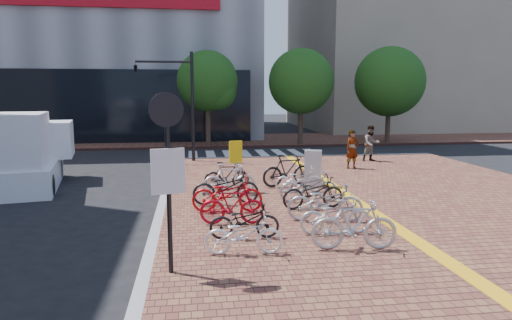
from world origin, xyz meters
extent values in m
plane|color=black|center=(0.00, 0.00, 0.00)|extent=(120.00, 120.00, 0.00)
cube|color=#F8B016|center=(2.00, -5.00, 0.16)|extent=(0.40, 34.00, 0.01)
cube|color=gray|center=(3.00, 12.00, 0.08)|extent=(14.00, 0.25, 0.15)
cube|color=brown|center=(0.00, 21.00, 0.07)|extent=(70.00, 8.00, 0.15)
cube|color=gray|center=(18.00, 32.00, 9.00)|extent=(20.00, 18.00, 18.00)
cube|color=silver|center=(-3.00, 14.00, 0.01)|extent=(0.50, 4.00, 0.01)
cube|color=silver|center=(-2.00, 14.00, 0.01)|extent=(0.50, 4.00, 0.01)
cube|color=silver|center=(-1.00, 14.00, 0.01)|extent=(0.50, 4.00, 0.01)
cube|color=silver|center=(0.00, 14.00, 0.01)|extent=(0.50, 4.00, 0.01)
cube|color=silver|center=(1.00, 14.00, 0.01)|extent=(0.50, 4.00, 0.01)
cube|color=silver|center=(2.00, 14.00, 0.01)|extent=(0.50, 4.00, 0.01)
cube|color=silver|center=(3.00, 14.00, 0.01)|extent=(0.50, 4.00, 0.01)
cube|color=silver|center=(4.00, 14.00, 0.01)|extent=(0.50, 4.00, 0.01)
cylinder|color=#38281E|center=(-2.00, 17.50, 1.45)|extent=(0.32, 0.32, 2.60)
sphere|color=#194714|center=(-2.00, 17.50, 4.20)|extent=(3.80, 3.80, 3.80)
sphere|color=#194714|center=(-1.40, 17.20, 3.60)|extent=(2.40, 2.40, 2.40)
cylinder|color=#38281E|center=(4.00, 17.50, 1.45)|extent=(0.32, 0.32, 2.60)
sphere|color=#194714|center=(4.00, 17.50, 4.20)|extent=(4.20, 4.20, 4.20)
sphere|color=#194714|center=(4.60, 17.20, 3.60)|extent=(2.40, 2.40, 2.40)
cylinder|color=#38281E|center=(10.00, 17.50, 1.45)|extent=(0.32, 0.32, 2.60)
sphere|color=#194714|center=(10.00, 17.50, 4.20)|extent=(4.60, 4.60, 4.60)
sphere|color=#194714|center=(10.60, 17.20, 3.60)|extent=(2.40, 2.40, 2.40)
imported|color=white|center=(-2.02, -2.36, 0.58)|extent=(1.69, 0.72, 0.86)
imported|color=black|center=(-1.89, -1.34, 0.58)|extent=(1.64, 0.62, 0.85)
imported|color=#AB0C1C|center=(-2.06, -0.15, 0.66)|extent=(1.72, 0.64, 1.01)
imported|color=red|center=(-2.09, 1.09, 0.67)|extent=(2.05, 0.87, 1.05)
imported|color=black|center=(-2.06, 1.99, 0.68)|extent=(2.04, 0.78, 1.06)
imported|color=silver|center=(-1.87, 3.15, 0.68)|extent=(1.82, 0.73, 1.06)
imported|color=black|center=(-1.86, 4.25, 0.63)|extent=(1.60, 0.48, 0.96)
imported|color=#AFAEB3|center=(0.36, -2.44, 0.71)|extent=(1.91, 0.74, 1.12)
imported|color=silver|center=(0.32, -1.29, 0.61)|extent=(1.75, 0.65, 0.91)
imported|color=#A6A6AB|center=(0.39, -0.19, 0.67)|extent=(2.08, 1.07, 1.04)
imported|color=black|center=(0.42, 1.12, 0.64)|extent=(1.90, 0.82, 0.97)
imported|color=#A3A3A7|center=(0.52, 2.01, 0.64)|extent=(1.86, 0.69, 0.97)
imported|color=white|center=(0.54, 3.36, 0.58)|extent=(1.66, 0.66, 0.86)
imported|color=black|center=(0.35, 4.33, 0.73)|extent=(2.01, 0.93, 1.17)
imported|color=gray|center=(4.00, 7.74, 1.01)|extent=(0.70, 0.54, 1.72)
imported|color=#464D58|center=(5.68, 9.71, 1.02)|extent=(0.89, 0.71, 1.74)
cube|color=silver|center=(1.26, 4.24, 0.80)|extent=(0.70, 0.60, 1.30)
cylinder|color=#B7B7BC|center=(-1.57, 3.78, 1.00)|extent=(0.08, 0.08, 1.70)
cube|color=yellow|center=(-1.57, 3.73, 1.52)|extent=(0.46, 0.19, 0.76)
cylinder|color=black|center=(-3.50, -3.15, 1.82)|extent=(0.11, 0.11, 3.35)
cylinder|color=black|center=(-3.50, -3.21, 3.22)|extent=(0.62, 0.19, 0.63)
cube|color=silver|center=(-3.50, -3.21, 2.10)|extent=(0.61, 0.19, 0.84)
cylinder|color=black|center=(-2.98, 11.09, 2.80)|extent=(0.16, 0.16, 5.30)
cylinder|color=black|center=(-4.30, 11.09, 4.96)|extent=(2.65, 0.11, 0.11)
imported|color=black|center=(-5.63, 11.09, 4.70)|extent=(0.23, 1.10, 0.44)
cube|color=white|center=(-9.08, 6.07, 0.48)|extent=(2.88, 5.13, 0.97)
cube|color=white|center=(-9.33, 7.44, 1.67)|extent=(2.38, 2.38, 1.40)
cube|color=white|center=(-8.92, 5.22, 1.83)|extent=(2.66, 3.35, 1.94)
cylinder|color=black|center=(-10.29, 7.60, 0.38)|extent=(0.37, 0.78, 0.75)
cylinder|color=black|center=(-8.49, 7.93, 0.38)|extent=(0.37, 0.78, 0.75)
cylinder|color=black|center=(-7.87, 4.54, 0.38)|extent=(0.37, 0.78, 0.75)
camera|label=1|loc=(-3.07, -11.51, 3.54)|focal=32.00mm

